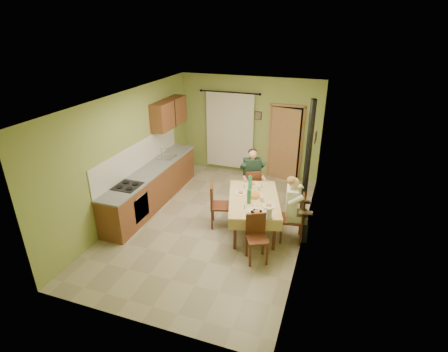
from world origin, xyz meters
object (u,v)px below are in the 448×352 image
at_px(chair_near, 257,247).
at_px(stove_flue, 305,183).
at_px(man_right, 293,202).
at_px(dining_table, 253,214).
at_px(chair_left, 220,213).
at_px(chair_far, 252,193).
at_px(man_far, 252,171).
at_px(chair_right, 292,227).

distance_m(chair_near, stove_flue, 1.84).
bearing_deg(chair_near, man_right, -145.96).
relative_size(dining_table, stove_flue, 0.69).
distance_m(chair_near, chair_left, 1.42).
bearing_deg(chair_left, chair_far, 143.46).
relative_size(man_far, stove_flue, 0.50).
height_order(dining_table, man_right, man_right).
distance_m(chair_near, man_far, 2.30).
bearing_deg(man_far, chair_left, -135.46).
relative_size(chair_left, man_right, 0.72).
bearing_deg(dining_table, chair_left, 168.91).
bearing_deg(stove_flue, dining_table, -150.50).
bearing_deg(man_right, chair_near, 142.14).
xyz_separation_m(chair_far, chair_right, (1.17, -1.20, 0.00)).
bearing_deg(man_right, man_far, 34.78).
relative_size(dining_table, man_right, 1.40).
relative_size(chair_left, stove_flue, 0.35).
distance_m(chair_far, stove_flue, 1.58).
bearing_deg(chair_far, chair_left, -135.87).
height_order(chair_far, stove_flue, stove_flue).
distance_m(chair_left, stove_flue, 1.95).
xyz_separation_m(chair_near, chair_left, (-1.06, 0.94, 0.00)).
xyz_separation_m(dining_table, man_far, (-0.33, 1.10, 0.50)).
distance_m(chair_far, chair_near, 2.21).
height_order(dining_table, chair_right, chair_right).
xyz_separation_m(dining_table, stove_flue, (0.97, 0.55, 0.64)).
bearing_deg(stove_flue, chair_far, 157.15).
relative_size(dining_table, chair_left, 1.96).
distance_m(chair_right, stove_flue, 0.99).
xyz_separation_m(chair_near, man_right, (0.50, 0.91, 0.59)).
relative_size(chair_far, chair_right, 0.92).
bearing_deg(dining_table, man_right, -24.07).
xyz_separation_m(chair_right, man_far, (-1.18, 1.21, 0.59)).
height_order(man_far, stove_flue, stove_flue).
bearing_deg(stove_flue, man_right, -101.72).
distance_m(man_far, stove_flue, 1.42).
bearing_deg(stove_flue, chair_near, -112.10).
bearing_deg(dining_table, chair_right, -23.78).
relative_size(dining_table, chair_near, 2.09).
distance_m(chair_far, chair_right, 1.68).
bearing_deg(chair_right, man_far, 35.20).
bearing_deg(chair_left, chair_near, 31.09).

